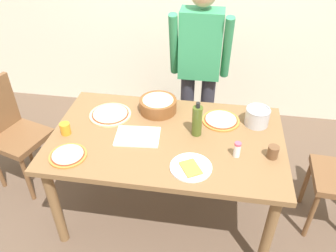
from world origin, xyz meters
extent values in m
plane|color=brown|center=(0.00, 0.00, 0.00)|extent=(8.00, 8.00, 0.00)
cube|color=brown|center=(0.00, 0.00, 0.74)|extent=(1.60, 0.96, 0.04)
cylinder|color=brown|center=(-0.72, -0.40, 0.36)|extent=(0.07, 0.07, 0.72)
cylinder|color=brown|center=(0.72, -0.40, 0.36)|extent=(0.07, 0.07, 0.72)
cylinder|color=brown|center=(-0.72, 0.40, 0.36)|extent=(0.07, 0.07, 0.72)
cylinder|color=brown|center=(0.72, 0.40, 0.36)|extent=(0.07, 0.07, 0.72)
cylinder|color=#2D2D38|center=(0.06, 0.76, 0.42)|extent=(0.12, 0.12, 0.85)
cylinder|color=#2D2D38|center=(0.24, 0.76, 0.42)|extent=(0.12, 0.12, 0.85)
cube|color=#338C59|center=(0.15, 0.76, 1.12)|extent=(0.34, 0.20, 0.55)
cylinder|color=#338C59|center=(-0.06, 0.71, 1.12)|extent=(0.07, 0.21, 0.55)
cylinder|color=#338C59|center=(0.36, 0.71, 1.12)|extent=(0.07, 0.21, 0.55)
cube|color=brown|center=(-1.25, 0.15, 0.47)|extent=(0.50, 0.50, 0.05)
cylinder|color=brown|center=(-1.14, -0.07, 0.23)|extent=(0.04, 0.04, 0.45)
cylinder|color=brown|center=(-1.04, 0.26, 0.23)|extent=(0.04, 0.04, 0.45)
cylinder|color=brown|center=(-1.36, 0.36, 0.23)|extent=(0.04, 0.04, 0.45)
cylinder|color=brown|center=(1.09, 0.25, 0.23)|extent=(0.04, 0.04, 0.45)
cylinder|color=brown|center=(1.07, -0.09, 0.23)|extent=(0.04, 0.04, 0.45)
cylinder|color=beige|center=(-0.46, 0.18, 0.77)|extent=(0.31, 0.31, 0.01)
cylinder|color=#B22D1E|center=(-0.46, 0.18, 0.77)|extent=(0.27, 0.27, 0.00)
cylinder|color=beige|center=(-0.46, 0.18, 0.78)|extent=(0.26, 0.26, 0.00)
cylinder|color=#C67A33|center=(-0.59, -0.31, 0.77)|extent=(0.24, 0.24, 0.01)
cylinder|color=#B22D1E|center=(-0.59, -0.31, 0.77)|extent=(0.21, 0.21, 0.00)
cylinder|color=beige|center=(-0.59, -0.31, 0.78)|extent=(0.20, 0.20, 0.00)
cylinder|color=#C67A33|center=(0.36, 0.24, 0.77)|extent=(0.27, 0.27, 0.01)
cylinder|color=#B22D1E|center=(0.36, 0.24, 0.77)|extent=(0.24, 0.24, 0.00)
cylinder|color=beige|center=(0.36, 0.24, 0.78)|extent=(0.22, 0.22, 0.00)
cylinder|color=white|center=(0.20, -0.29, 0.77)|extent=(0.26, 0.26, 0.01)
cube|color=#CC8438|center=(0.20, -0.31, 0.78)|extent=(0.16, 0.17, 0.01)
cylinder|color=brown|center=(-0.12, 0.30, 0.81)|extent=(0.28, 0.28, 0.10)
ellipsoid|color=beige|center=(-0.12, 0.30, 0.85)|extent=(0.25, 0.25, 0.05)
cylinder|color=#47561E|center=(0.20, 0.06, 0.87)|extent=(0.07, 0.07, 0.22)
cylinder|color=black|center=(0.20, 0.06, 1.00)|extent=(0.03, 0.03, 0.04)
cylinder|color=#B7B7BC|center=(0.61, 0.24, 0.82)|extent=(0.17, 0.17, 0.12)
torus|color=#A5A5AD|center=(0.61, 0.24, 0.88)|extent=(0.17, 0.17, 0.01)
cylinder|color=orange|center=(-0.70, -0.08, 0.80)|extent=(0.07, 0.07, 0.08)
cylinder|color=brown|center=(0.70, -0.11, 0.80)|extent=(0.07, 0.07, 0.08)
cylinder|color=white|center=(0.47, -0.13, 0.81)|extent=(0.04, 0.04, 0.09)
cylinder|color=#D84C66|center=(0.47, -0.13, 0.86)|extent=(0.04, 0.04, 0.02)
cube|color=white|center=(-0.20, -0.04, 0.77)|extent=(0.32, 0.25, 0.01)
camera|label=1|loc=(0.29, -1.80, 2.19)|focal=35.90mm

